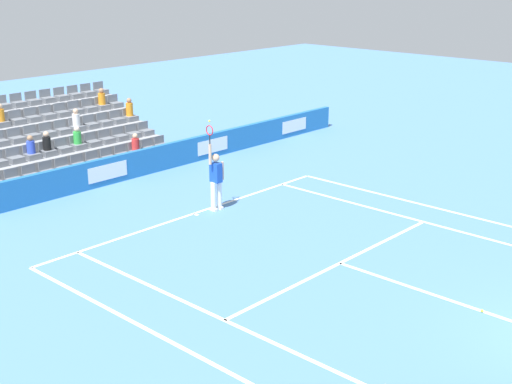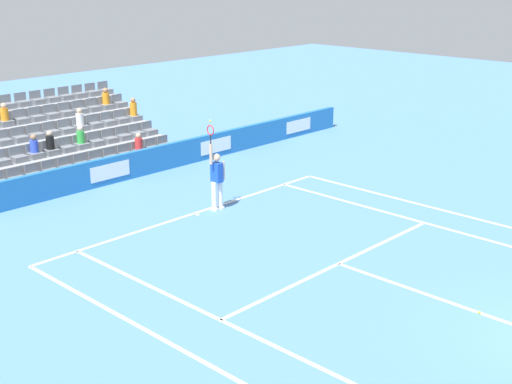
% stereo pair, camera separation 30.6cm
% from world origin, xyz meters
% --- Properties ---
extents(line_baseline, '(10.97, 0.10, 0.01)m').
position_xyz_m(line_baseline, '(0.00, -11.89, 0.00)').
color(line_baseline, white).
rests_on(line_baseline, ground).
extents(line_service, '(8.23, 0.10, 0.01)m').
position_xyz_m(line_service, '(0.00, -6.40, 0.00)').
color(line_service, white).
rests_on(line_service, ground).
extents(line_centre_service, '(0.10, 6.40, 0.01)m').
position_xyz_m(line_centre_service, '(0.00, -3.20, 0.00)').
color(line_centre_service, white).
rests_on(line_centre_service, ground).
extents(line_singles_sideline_left, '(0.10, 11.89, 0.01)m').
position_xyz_m(line_singles_sideline_left, '(4.12, -5.95, 0.00)').
color(line_singles_sideline_left, white).
rests_on(line_singles_sideline_left, ground).
extents(line_singles_sideline_right, '(0.10, 11.89, 0.01)m').
position_xyz_m(line_singles_sideline_right, '(-4.12, -5.95, 0.00)').
color(line_singles_sideline_right, white).
rests_on(line_singles_sideline_right, ground).
extents(line_doubles_sideline_left, '(0.10, 11.89, 0.01)m').
position_xyz_m(line_doubles_sideline_left, '(5.49, -5.95, 0.00)').
color(line_doubles_sideline_left, white).
rests_on(line_doubles_sideline_left, ground).
extents(line_doubles_sideline_right, '(0.10, 11.89, 0.01)m').
position_xyz_m(line_doubles_sideline_right, '(-5.49, -5.95, 0.00)').
color(line_doubles_sideline_right, white).
rests_on(line_doubles_sideline_right, ground).
extents(line_centre_mark, '(0.10, 0.20, 0.01)m').
position_xyz_m(line_centre_mark, '(0.00, -11.79, 0.00)').
color(line_centre_mark, white).
rests_on(line_centre_mark, ground).
extents(sponsor_barrier, '(24.81, 0.22, 0.95)m').
position_xyz_m(sponsor_barrier, '(0.00, -16.30, 0.47)').
color(sponsor_barrier, '#1E66AD').
rests_on(sponsor_barrier, ground).
extents(tennis_player, '(0.53, 0.37, 2.85)m').
position_xyz_m(tennis_player, '(-0.73, -11.64, 0.99)').
color(tennis_player, white).
rests_on(tennis_player, ground).
extents(stadium_stand, '(7.44, 4.75, 3.03)m').
position_xyz_m(stadium_stand, '(-0.00, -19.87, 0.82)').
color(stadium_stand, gray).
rests_on(stadium_stand, ground).
extents(loose_tennis_ball, '(0.07, 0.07, 0.07)m').
position_xyz_m(loose_tennis_ball, '(0.05, -2.55, 0.03)').
color(loose_tennis_ball, '#D1E533').
rests_on(loose_tennis_ball, ground).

